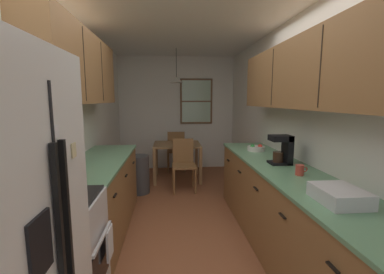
# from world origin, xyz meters

# --- Properties ---
(ground_plane) EXTENTS (12.00, 12.00, 0.00)m
(ground_plane) POSITION_xyz_m (0.00, 1.00, 0.00)
(ground_plane) COLOR brown
(wall_left) EXTENTS (0.10, 9.00, 2.55)m
(wall_left) POSITION_xyz_m (-1.35, 1.00, 1.27)
(wall_left) COLOR white
(wall_left) RESTS_ON ground
(wall_right) EXTENTS (0.10, 9.00, 2.55)m
(wall_right) POSITION_xyz_m (1.35, 1.00, 1.27)
(wall_right) COLOR white
(wall_right) RESTS_ON ground
(wall_back) EXTENTS (4.40, 0.10, 2.55)m
(wall_back) POSITION_xyz_m (0.00, 3.65, 1.27)
(wall_back) COLOR white
(wall_back) RESTS_ON ground
(ceiling_slab) EXTENTS (4.40, 9.00, 0.08)m
(ceiling_slab) POSITION_xyz_m (0.00, 1.00, 2.59)
(ceiling_slab) COLOR white
(stove_range) EXTENTS (0.66, 0.60, 1.10)m
(stove_range) POSITION_xyz_m (-0.99, -0.61, 0.47)
(stove_range) COLOR silver
(stove_range) RESTS_ON ground
(microwave_over_range) EXTENTS (0.39, 0.60, 0.33)m
(microwave_over_range) POSITION_xyz_m (-1.11, -0.61, 1.69)
(microwave_over_range) COLOR silver
(counter_left) EXTENTS (0.64, 1.94, 0.90)m
(counter_left) POSITION_xyz_m (-1.00, 0.66, 0.45)
(counter_left) COLOR olive
(counter_left) RESTS_ON ground
(upper_cabinets_left) EXTENTS (0.33, 2.02, 0.75)m
(upper_cabinets_left) POSITION_xyz_m (-1.14, 0.61, 1.92)
(upper_cabinets_left) COLOR olive
(counter_right) EXTENTS (0.64, 3.14, 0.90)m
(counter_right) POSITION_xyz_m (1.00, 0.08, 0.45)
(counter_right) COLOR olive
(counter_right) RESTS_ON ground
(upper_cabinets_right) EXTENTS (0.33, 2.82, 0.67)m
(upper_cabinets_right) POSITION_xyz_m (1.14, 0.03, 1.83)
(upper_cabinets_right) COLOR olive
(dining_table) EXTENTS (0.91, 0.80, 0.73)m
(dining_table) POSITION_xyz_m (-0.03, 2.70, 0.61)
(dining_table) COLOR olive
(dining_table) RESTS_ON ground
(dining_chair_near) EXTENTS (0.41, 0.41, 0.90)m
(dining_chair_near) POSITION_xyz_m (0.07, 2.09, 0.50)
(dining_chair_near) COLOR olive
(dining_chair_near) RESTS_ON ground
(dining_chair_far) EXTENTS (0.41, 0.41, 0.90)m
(dining_chair_far) POSITION_xyz_m (-0.03, 3.30, 0.50)
(dining_chair_far) COLOR olive
(dining_chair_far) RESTS_ON ground
(pendant_light) EXTENTS (0.27, 0.27, 0.64)m
(pendant_light) POSITION_xyz_m (-0.03, 2.70, 1.96)
(pendant_light) COLOR black
(back_window) EXTENTS (0.74, 0.05, 1.02)m
(back_window) POSITION_xyz_m (0.45, 3.58, 1.55)
(back_window) COLOR brown
(trash_bin) EXTENTS (0.35, 0.35, 0.65)m
(trash_bin) POSITION_xyz_m (-0.70, 1.98, 0.33)
(trash_bin) COLOR #3F3F42
(trash_bin) RESTS_ON ground
(storage_canister) EXTENTS (0.11, 0.11, 0.21)m
(storage_canister) POSITION_xyz_m (-1.00, 0.03, 1.00)
(storage_canister) COLOR red
(storage_canister) RESTS_ON counter_left
(dish_towel) EXTENTS (0.02, 0.16, 0.24)m
(dish_towel) POSITION_xyz_m (-0.64, -0.46, 0.50)
(dish_towel) COLOR white
(coffee_maker) EXTENTS (0.22, 0.18, 0.31)m
(coffee_maker) POSITION_xyz_m (1.04, 0.28, 1.06)
(coffee_maker) COLOR black
(coffee_maker) RESTS_ON counter_right
(mug_by_coffeemaker) EXTENTS (0.11, 0.08, 0.10)m
(mug_by_coffeemaker) POSITION_xyz_m (1.02, -0.15, 0.95)
(mug_by_coffeemaker) COLOR #BF3F33
(mug_by_coffeemaker) RESTS_ON counter_right
(fruit_bowl) EXTENTS (0.23, 0.23, 0.09)m
(fruit_bowl) POSITION_xyz_m (1.00, 1.00, 0.94)
(fruit_bowl) COLOR silver
(fruit_bowl) RESTS_ON counter_right
(dish_rack) EXTENTS (0.28, 0.34, 0.10)m
(dish_rack) POSITION_xyz_m (0.96, -0.79, 0.95)
(dish_rack) COLOR silver
(dish_rack) RESTS_ON counter_right
(table_serving_bowl) EXTENTS (0.19, 0.19, 0.06)m
(table_serving_bowl) POSITION_xyz_m (0.08, 2.78, 0.76)
(table_serving_bowl) COLOR silver
(table_serving_bowl) RESTS_ON dining_table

